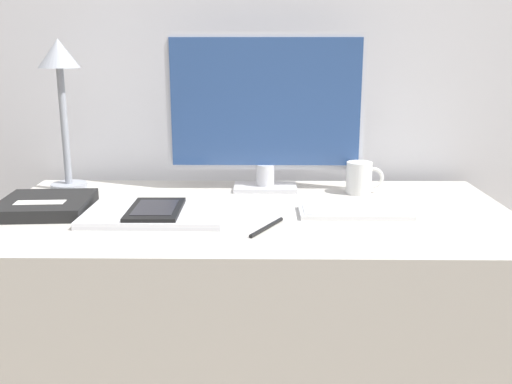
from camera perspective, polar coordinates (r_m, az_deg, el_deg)
wall_back at (r=1.81m, az=-0.13°, el=15.93°), size 3.60×0.05×2.40m
desk at (r=1.58m, az=-0.37°, el=-14.98°), size 1.31×0.68×0.74m
monitor at (r=1.62m, az=0.97°, el=8.32°), size 0.56×0.11×0.44m
keyboard at (r=1.43m, az=9.86°, el=-1.94°), size 0.27×0.12×0.01m
laptop at (r=1.40m, az=-10.03°, el=-2.17°), size 0.34×0.23×0.02m
ereader at (r=1.40m, az=-10.04°, el=-1.71°), size 0.13×0.20×0.01m
desk_lamp at (r=1.70m, az=-18.94°, el=10.34°), size 0.11×0.11×0.43m
notebook at (r=1.53m, az=-20.30°, el=-1.24°), size 0.23×0.24×0.03m
coffee_mug at (r=1.63m, az=10.35°, el=1.41°), size 0.11×0.07×0.09m
pen at (r=1.29m, az=1.08°, el=-3.59°), size 0.08×0.14×0.01m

